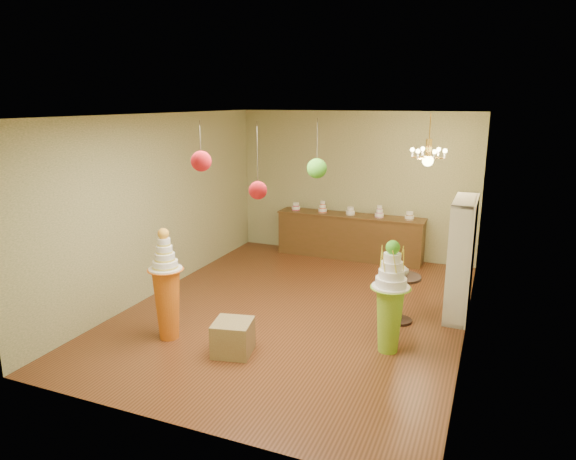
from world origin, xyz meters
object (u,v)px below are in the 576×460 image
at_px(pedestal_orange, 167,295).
at_px(round_table, 401,292).
at_px(pedestal_green, 390,305).
at_px(sideboard, 350,235).

height_order(pedestal_orange, round_table, pedestal_orange).
xyz_separation_m(pedestal_green, pedestal_orange, (-2.89, -0.76, -0.01)).
xyz_separation_m(pedestal_orange, sideboard, (1.29, 4.57, -0.16)).
distance_m(pedestal_orange, sideboard, 4.76).
bearing_deg(pedestal_orange, round_table, 31.34).
bearing_deg(round_table, pedestal_orange, -148.66).
bearing_deg(round_table, pedestal_green, -88.43).
distance_m(pedestal_green, sideboard, 4.14).
height_order(sideboard, round_table, sideboard).
distance_m(sideboard, round_table, 3.24).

